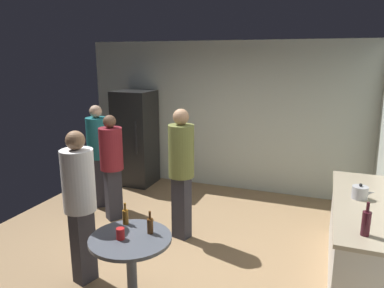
% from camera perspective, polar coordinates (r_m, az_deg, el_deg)
% --- Properties ---
extents(ground_plane, '(5.20, 5.20, 0.10)m').
position_cam_1_polar(ground_plane, '(4.86, -4.68, -17.09)').
color(ground_plane, '#9E7C56').
extents(wall_back, '(5.32, 0.06, 2.70)m').
position_cam_1_polar(wall_back, '(6.73, 4.75, 4.38)').
color(wall_back, beige).
rests_on(wall_back, ground_plane).
extents(refrigerator, '(0.70, 0.68, 1.80)m').
position_cam_1_polar(refrigerator, '(7.04, -8.88, 0.95)').
color(refrigerator, black).
rests_on(refrigerator, ground_plane).
extents(kitchen_counter, '(0.64, 2.14, 0.90)m').
position_cam_1_polar(kitchen_counter, '(4.53, 24.95, -13.60)').
color(kitchen_counter, beige).
rests_on(kitchen_counter, ground_plane).
extents(kettle, '(0.24, 0.17, 0.18)m').
position_cam_1_polar(kettle, '(4.43, 24.93, -6.91)').
color(kettle, '#B2B2B7').
rests_on(kettle, kitchen_counter).
extents(wine_bottle_on_counter, '(0.08, 0.08, 0.31)m').
position_cam_1_polar(wine_bottle_on_counter, '(3.57, 25.69, -11.10)').
color(wine_bottle_on_counter, '#3F141E').
rests_on(wine_bottle_on_counter, kitchen_counter).
extents(foreground_table, '(0.80, 0.80, 0.73)m').
position_cam_1_polar(foreground_table, '(3.70, -9.61, -15.69)').
color(foreground_table, '#4C515B').
rests_on(foreground_table, ground_plane).
extents(beer_bottle_amber, '(0.06, 0.06, 0.23)m').
position_cam_1_polar(beer_bottle_amber, '(3.88, -10.43, -11.12)').
color(beer_bottle_amber, '#8C5919').
rests_on(beer_bottle_amber, foreground_table).
extents(beer_bottle_brown, '(0.06, 0.06, 0.23)m').
position_cam_1_polar(beer_bottle_brown, '(3.66, -6.60, -12.57)').
color(beer_bottle_brown, '#593314').
rests_on(beer_bottle_brown, foreground_table).
extents(plastic_cup_red, '(0.08, 0.08, 0.11)m').
position_cam_1_polar(plastic_cup_red, '(3.61, -11.19, -13.66)').
color(plastic_cup_red, red).
rests_on(plastic_cup_red, foreground_table).
extents(person_in_maroon_shirt, '(0.47, 0.47, 1.61)m').
position_cam_1_polar(person_in_maroon_shirt, '(5.50, -12.52, -2.43)').
color(person_in_maroon_shirt, '#2D2D38').
rests_on(person_in_maroon_shirt, ground_plane).
extents(person_in_white_shirt, '(0.42, 0.42, 1.70)m').
position_cam_1_polar(person_in_white_shirt, '(4.03, -17.26, -7.84)').
color(person_in_white_shirt, '#2D2D38').
rests_on(person_in_white_shirt, ground_plane).
extents(person_in_teal_shirt, '(0.46, 0.46, 1.68)m').
position_cam_1_polar(person_in_teal_shirt, '(6.02, -14.57, -0.68)').
color(person_in_teal_shirt, '#2D2D38').
rests_on(person_in_teal_shirt, ground_plane).
extents(person_in_olive_shirt, '(0.41, 0.41, 1.78)m').
position_cam_1_polar(person_in_olive_shirt, '(4.78, -1.70, -3.18)').
color(person_in_olive_shirt, '#2D2D38').
rests_on(person_in_olive_shirt, ground_plane).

